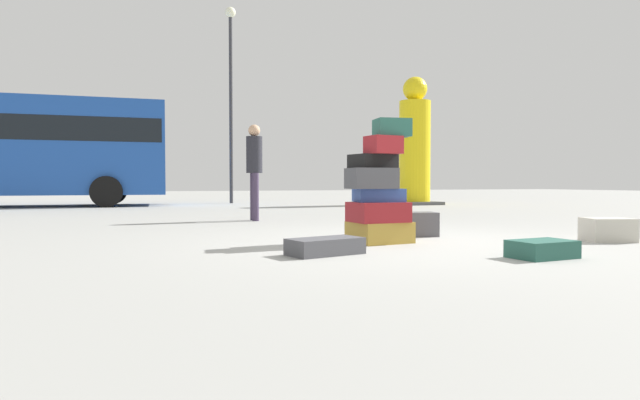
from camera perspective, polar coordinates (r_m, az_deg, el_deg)
The scene contains 9 objects.
ground_plane at distance 6.48m, azimuth 9.04°, elevation -4.47°, with size 80.00×80.00×0.00m, color #9E9E99.
suitcase_tower at distance 6.39m, azimuth 6.22°, elevation 0.69°, with size 0.79×0.64×1.47m.
suitcase_teal_left_side at distance 5.50m, azimuth 22.49°, elevation -4.83°, with size 0.59×0.39×0.17m, color #26594C.
suitcase_cream_foreground_far at distance 7.39m, azimuth 28.20°, elevation -2.79°, with size 0.53×0.41×0.28m, color beige.
suitcase_charcoal_foreground_near at distance 7.21m, azimuth 9.12°, elevation -2.56°, with size 0.80×0.35×0.32m, color #4C4C51.
suitcase_charcoal_white_trunk at distance 5.33m, azimuth 0.56°, elevation -4.93°, with size 0.74×0.37×0.16m, color #4C4C51.
person_bearded_onlooker at distance 10.11m, azimuth -6.98°, elevation 3.90°, with size 0.30×0.34×1.79m.
yellow_dummy_statue at distance 17.66m, azimuth 10.01°, elevation 5.46°, with size 1.40×1.40×4.11m.
lamp_post at distance 19.09m, azimuth -9.45°, elevation 12.71°, with size 0.36×0.36×6.69m.
Camera 1 is at (-3.24, -5.56, 0.71)m, focal length 30.18 mm.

